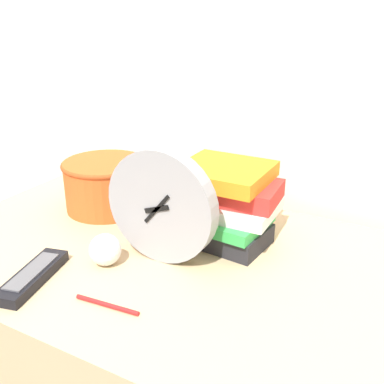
% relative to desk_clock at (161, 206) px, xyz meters
% --- Properties ---
extents(wall_back, '(6.00, 0.04, 2.40)m').
position_rel_desk_clock_xyz_m(wall_back, '(-0.02, 0.41, 0.35)').
color(wall_back, silver).
rests_on(wall_back, ground_plane).
extents(desk_clock, '(0.23, 0.04, 0.23)m').
position_rel_desk_clock_xyz_m(desk_clock, '(0.00, 0.00, 0.00)').
color(desk_clock, '#99999E').
rests_on(desk_clock, desk).
extents(book_stack, '(0.25, 0.19, 0.16)m').
position_rel_desk_clock_xyz_m(book_stack, '(0.06, 0.14, -0.03)').
color(book_stack, '#232328').
rests_on(book_stack, desk).
extents(basket, '(0.21, 0.21, 0.12)m').
position_rel_desk_clock_xyz_m(basket, '(-0.25, 0.15, -0.05)').
color(basket, '#E05623').
rests_on(basket, desk).
extents(tv_remote, '(0.09, 0.18, 0.02)m').
position_rel_desk_clock_xyz_m(tv_remote, '(-0.17, -0.18, -0.10)').
color(tv_remote, black).
rests_on(tv_remote, desk).
extents(crumpled_paper_ball, '(0.06, 0.06, 0.06)m').
position_rel_desk_clock_xyz_m(crumpled_paper_ball, '(-0.09, -0.07, -0.08)').
color(crumpled_paper_ball, white).
rests_on(crumpled_paper_ball, desk).
extents(pen, '(0.12, 0.02, 0.01)m').
position_rel_desk_clock_xyz_m(pen, '(0.00, -0.18, -0.11)').
color(pen, '#B21E1E').
rests_on(pen, desk).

